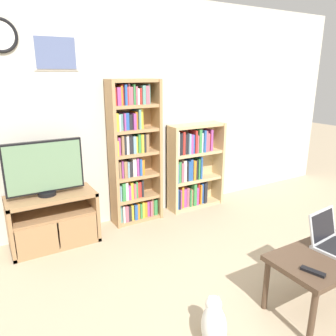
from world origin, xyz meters
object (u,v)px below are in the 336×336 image
television (44,168)px  laptop (331,238)px  remote_near_laptop (313,272)px  cat (214,324)px  bookshelf_short (192,167)px  coffee_table (326,261)px  bookshelf_tall (133,155)px  tv_stand (54,220)px

television → laptop: size_ratio=2.06×
remote_near_laptop → cat: bearing=-38.2°
bookshelf_short → coffee_table: bookshelf_short is taller
bookshelf_short → laptop: 2.09m
television → coffee_table: 2.64m
bookshelf_short → cat: bearing=-120.7°
bookshelf_short → cat: bookshelf_short is taller
laptop → cat: bearing=170.6°
television → bookshelf_tall: (1.01, 0.10, -0.01)m
television → remote_near_laptop: bearing=-58.8°
coffee_table → remote_near_laptop: 0.32m
bookshelf_short → coffee_table: bearing=-96.9°
remote_near_laptop → bookshelf_tall: bearing=-100.6°
bookshelf_short → remote_near_laptop: bearing=-103.9°
tv_stand → bookshelf_short: bookshelf_short is taller
tv_stand → bookshelf_tall: (0.98, 0.12, 0.55)m
bookshelf_short → bookshelf_tall: bearing=-179.9°
bookshelf_short → remote_near_laptop: (-0.56, -2.26, -0.09)m
remote_near_laptop → coffee_table: bearing=-179.5°
tv_stand → bookshelf_short: (1.83, 0.13, 0.28)m
coffee_table → laptop: 0.20m
bookshelf_tall → coffee_table: bookshelf_tall is taller
bookshelf_tall → cat: bookshelf_tall is taller
tv_stand → cat: 2.00m
bookshelf_tall → remote_near_laptop: bookshelf_tall is taller
laptop → remote_near_laptop: 0.47m
tv_stand → cat: (0.63, -1.90, -0.14)m
television → remote_near_laptop: television is taller
bookshelf_short → cat: size_ratio=2.03×
television → bookshelf_short: (1.86, 0.11, -0.29)m
television → cat: (0.66, -1.92, -0.70)m
laptop → cat: size_ratio=0.67×
television → remote_near_laptop: (1.30, -2.15, -0.38)m
coffee_table → cat: size_ratio=1.57×
bookshelf_tall → tv_stand: bearing=-172.8°
television → coffee_table: television is taller
remote_near_laptop → cat: (-0.64, 0.24, -0.32)m
bookshelf_short → laptop: size_ratio=3.05×
coffee_table → cat: bearing=171.7°
remote_near_laptop → cat: size_ratio=0.30×
television → laptop: 2.66m
tv_stand → coffee_table: (1.57, -2.03, 0.12)m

